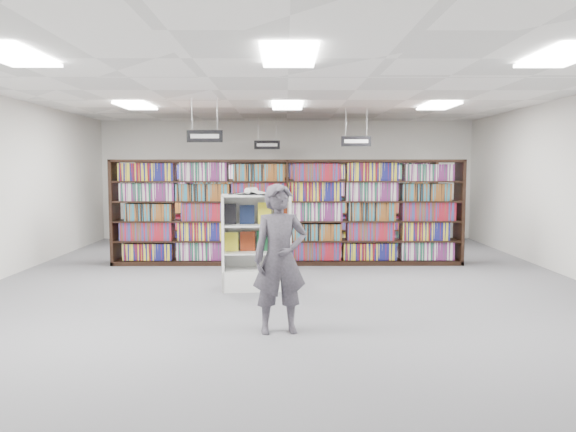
{
  "coord_description": "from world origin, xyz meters",
  "views": [
    {
      "loc": [
        -0.04,
        -9.25,
        1.95
      ],
      "look_at": [
        0.01,
        0.5,
        1.1
      ],
      "focal_mm": 35.0,
      "sensor_mm": 36.0,
      "label": 1
    }
  ],
  "objects_px": {
    "endcap_display": "(256,258)",
    "open_book": "(252,193)",
    "bookshelf_row_near": "(287,212)",
    "shopper": "(280,259)"
  },
  "relations": [
    {
      "from": "endcap_display",
      "to": "open_book",
      "type": "height_order",
      "value": "open_book"
    },
    {
      "from": "shopper",
      "to": "endcap_display",
      "type": "bearing_deg",
      "value": 89.6
    },
    {
      "from": "open_book",
      "to": "shopper",
      "type": "distance_m",
      "value": 2.49
    },
    {
      "from": "endcap_display",
      "to": "open_book",
      "type": "bearing_deg",
      "value": -140.74
    },
    {
      "from": "open_book",
      "to": "shopper",
      "type": "relative_size",
      "value": 0.42
    },
    {
      "from": "endcap_display",
      "to": "shopper",
      "type": "relative_size",
      "value": 0.86
    },
    {
      "from": "bookshelf_row_near",
      "to": "endcap_display",
      "type": "bearing_deg",
      "value": -102.32
    },
    {
      "from": "bookshelf_row_near",
      "to": "open_book",
      "type": "height_order",
      "value": "bookshelf_row_near"
    },
    {
      "from": "endcap_display",
      "to": "open_book",
      "type": "xyz_separation_m",
      "value": [
        -0.06,
        -0.06,
        1.05
      ]
    },
    {
      "from": "bookshelf_row_near",
      "to": "open_book",
      "type": "distance_m",
      "value": 2.51
    }
  ]
}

